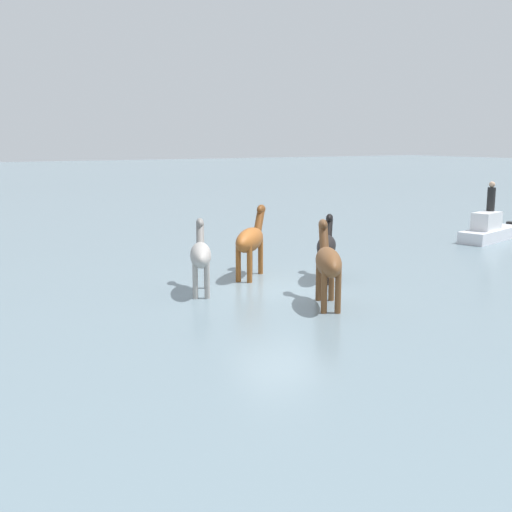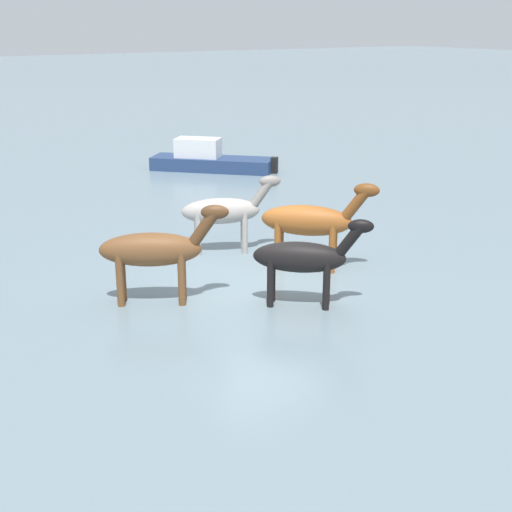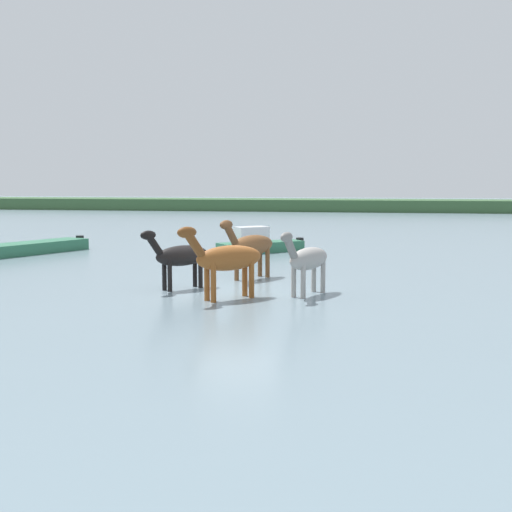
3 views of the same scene
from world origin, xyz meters
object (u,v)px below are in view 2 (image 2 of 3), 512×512
horse_mid_herd (155,250)px  boat_tender_starboard (210,162)px  horse_dun_straggler (224,211)px  horse_chestnut_trailing (310,221)px  horse_dark_mare (304,258)px

horse_mid_herd → boat_tender_starboard: size_ratio=0.59×
horse_dun_straggler → horse_chestnut_trailing: size_ratio=1.09×
boat_tender_starboard → horse_dun_straggler: bearing=107.9°
horse_chestnut_trailing → horse_dun_straggler: bearing=161.1°
horse_dark_mare → horse_mid_herd: bearing=-175.3°
horse_dark_mare → horse_chestnut_trailing: (1.72, -1.42, 0.13)m
horse_mid_herd → horse_dun_straggler: bearing=66.8°
horse_dark_mare → horse_dun_straggler: bearing=124.1°
horse_mid_herd → boat_tender_starboard: bearing=86.1°
horse_dark_mare → horse_mid_herd: (1.69, 2.37, 0.10)m
horse_mid_herd → boat_tender_starboard: (11.09, -7.26, -0.79)m
horse_dark_mare → horse_dun_straggler: (3.81, -0.41, 0.03)m
horse_dun_straggler → boat_tender_starboard: 10.05m
horse_chestnut_trailing → boat_tender_starboard: size_ratio=0.52×
horse_dark_mare → boat_tender_starboard: 13.70m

